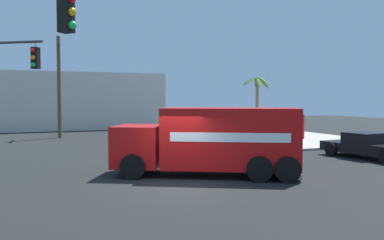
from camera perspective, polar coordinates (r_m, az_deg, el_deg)
The scene contains 8 objects.
ground_plane at distance 15.25m, azimuth -2.24°, elevation -9.07°, with size 100.00×100.00×0.00m, color black.
sidewalk_corner_far at distance 32.32m, azimuth 11.74°, elevation -2.64°, with size 12.35×12.35×0.14m, color #9E998E.
delivery_truck at distance 17.10m, azimuth 2.86°, elevation -2.82°, with size 7.83×5.80×2.80m.
pickup_black at distance 23.86m, azimuth 23.27°, elevation -3.19°, with size 2.73×5.39×1.38m.
vending_machine_red at distance 32.42m, azimuth 14.27°, elevation -0.89°, with size 1.05×1.13×1.85m.
palm_tree_far at distance 34.30m, azimuth 8.99°, elevation 3.43°, with size 2.73×2.79×4.93m.
utility_pole at distance 35.36m, azimuth -17.91°, elevation 4.58°, with size 0.30×2.20×8.28m.
building_backdrop at distance 45.58m, azimuth -15.37°, elevation 2.54°, with size 17.45×6.00×5.89m, color beige.
Camera 1 is at (-4.96, -14.07, 3.17)m, focal length 38.57 mm.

